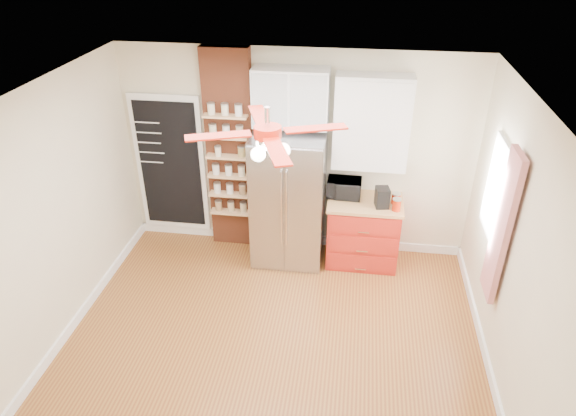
# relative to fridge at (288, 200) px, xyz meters

# --- Properties ---
(floor) EXTENTS (4.50, 4.50, 0.00)m
(floor) POSITION_rel_fridge_xyz_m (0.05, -1.63, -0.88)
(floor) COLOR brown
(floor) RESTS_ON ground
(ceiling) EXTENTS (4.50, 4.50, 0.00)m
(ceiling) POSITION_rel_fridge_xyz_m (0.05, -1.63, 1.83)
(ceiling) COLOR white
(ceiling) RESTS_ON wall_back
(wall_back) EXTENTS (4.50, 0.02, 2.70)m
(wall_back) POSITION_rel_fridge_xyz_m (0.05, 0.37, 0.48)
(wall_back) COLOR beige
(wall_back) RESTS_ON floor
(wall_front) EXTENTS (4.50, 0.02, 2.70)m
(wall_front) POSITION_rel_fridge_xyz_m (0.05, -3.63, 0.48)
(wall_front) COLOR beige
(wall_front) RESTS_ON floor
(wall_left) EXTENTS (0.02, 4.00, 2.70)m
(wall_left) POSITION_rel_fridge_xyz_m (-2.20, -1.63, 0.48)
(wall_left) COLOR beige
(wall_left) RESTS_ON floor
(wall_right) EXTENTS (0.02, 4.00, 2.70)m
(wall_right) POSITION_rel_fridge_xyz_m (2.30, -1.63, 0.48)
(wall_right) COLOR beige
(wall_right) RESTS_ON floor
(chalkboard) EXTENTS (0.95, 0.05, 1.95)m
(chalkboard) POSITION_rel_fridge_xyz_m (-1.65, 0.33, 0.23)
(chalkboard) COLOR white
(chalkboard) RESTS_ON wall_back
(brick_pillar) EXTENTS (0.60, 0.16, 2.70)m
(brick_pillar) POSITION_rel_fridge_xyz_m (-0.80, 0.29, 0.48)
(brick_pillar) COLOR brown
(brick_pillar) RESTS_ON floor
(fridge) EXTENTS (0.90, 0.70, 1.75)m
(fridge) POSITION_rel_fridge_xyz_m (0.00, 0.00, 0.00)
(fridge) COLOR #ABABB0
(fridge) RESTS_ON floor
(upper_glass_cabinet) EXTENTS (0.90, 0.35, 0.70)m
(upper_glass_cabinet) POSITION_rel_fridge_xyz_m (0.00, 0.20, 1.27)
(upper_glass_cabinet) COLOR white
(upper_glass_cabinet) RESTS_ON wall_back
(red_cabinet) EXTENTS (0.94, 0.64, 0.90)m
(red_cabinet) POSITION_rel_fridge_xyz_m (0.97, 0.05, -0.42)
(red_cabinet) COLOR #AD2216
(red_cabinet) RESTS_ON floor
(upper_shelf_unit) EXTENTS (0.90, 0.30, 1.15)m
(upper_shelf_unit) POSITION_rel_fridge_xyz_m (0.97, 0.22, 1.00)
(upper_shelf_unit) COLOR white
(upper_shelf_unit) RESTS_ON wall_back
(window) EXTENTS (0.04, 0.75, 1.05)m
(window) POSITION_rel_fridge_xyz_m (2.28, -0.73, 0.68)
(window) COLOR white
(window) RESTS_ON wall_right
(curtain) EXTENTS (0.06, 0.40, 1.55)m
(curtain) POSITION_rel_fridge_xyz_m (2.23, -1.28, 0.57)
(curtain) COLOR red
(curtain) RESTS_ON wall_right
(ceiling_fan) EXTENTS (1.40, 1.40, 0.44)m
(ceiling_fan) POSITION_rel_fridge_xyz_m (0.05, -1.63, 1.55)
(ceiling_fan) COLOR silver
(ceiling_fan) RESTS_ON ceiling
(toaster_oven) EXTENTS (0.43, 0.30, 0.24)m
(toaster_oven) POSITION_rel_fridge_xyz_m (0.69, 0.15, 0.14)
(toaster_oven) COLOR black
(toaster_oven) RESTS_ON red_cabinet
(coffee_maker) EXTENTS (0.19, 0.21, 0.25)m
(coffee_maker) POSITION_rel_fridge_xyz_m (1.16, -0.05, 0.15)
(coffee_maker) COLOR black
(coffee_maker) RESTS_ON red_cabinet
(canister_left) EXTENTS (0.13, 0.13, 0.15)m
(canister_left) POSITION_rel_fridge_xyz_m (1.34, -0.12, 0.10)
(canister_left) COLOR #B8240A
(canister_left) RESTS_ON red_cabinet
(canister_right) EXTENTS (0.14, 0.14, 0.13)m
(canister_right) POSITION_rel_fridge_xyz_m (1.34, 0.05, 0.09)
(canister_right) COLOR #BA1F0A
(canister_right) RESTS_ON red_cabinet
(pantry_jar_oats) EXTENTS (0.10, 0.10, 0.12)m
(pantry_jar_oats) POSITION_rel_fridge_xyz_m (-0.91, 0.12, 0.56)
(pantry_jar_oats) COLOR beige
(pantry_jar_oats) RESTS_ON brick_pillar
(pantry_jar_beans) EXTENTS (0.13, 0.13, 0.12)m
(pantry_jar_beans) POSITION_rel_fridge_xyz_m (-0.62, 0.16, 0.56)
(pantry_jar_beans) COLOR #96844C
(pantry_jar_beans) RESTS_ON brick_pillar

